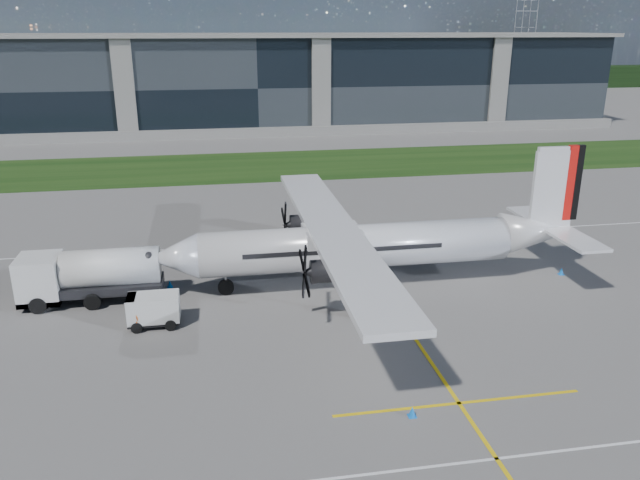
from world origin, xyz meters
name	(u,v)px	position (x,y,z in m)	size (l,w,h in m)	color
ground	(281,180)	(0.00, 40.00, 0.00)	(400.00, 400.00, 0.00)	slate
grass_strip	(274,165)	(0.00, 48.00, 0.02)	(400.00, 18.00, 0.04)	black
terminal_building	(253,83)	(0.00, 80.00, 7.50)	(120.00, 20.00, 15.00)	black
tree_line	(237,82)	(0.00, 140.00, 3.00)	(400.00, 6.00, 6.00)	black
pylon_east	(525,33)	(85.00, 150.00, 15.00)	(9.00, 4.60, 30.00)	gray
yellow_taxiway_centerline	(372,275)	(3.00, 10.00, 0.01)	(0.20, 70.00, 0.01)	yellow
turboprop_aircraft	(373,221)	(2.48, 8.45, 4.54)	(29.20, 30.28, 9.08)	white
fuel_tanker_truck	(80,277)	(-16.24, 8.91, 1.71)	(9.10, 2.96, 3.41)	silver
baggage_tug	(154,310)	(-11.51, 4.73, 0.94)	(3.15, 1.89, 1.89)	silver
ground_crew_person	(137,315)	(-12.42, 4.14, 1.01)	(0.82, 0.59, 2.02)	#F25907
safety_cone_tail	(561,271)	(16.19, 7.86, 0.25)	(0.36, 0.36, 0.50)	blue
safety_cone_fwd	(134,300)	(-13.01, 8.01, 0.25)	(0.36, 0.36, 0.50)	blue
safety_cone_nose_stbd	(170,284)	(-10.93, 10.34, 0.25)	(0.36, 0.36, 0.50)	blue
safety_cone_nose_port	(160,308)	(-11.33, 6.50, 0.25)	(0.36, 0.36, 0.50)	blue
safety_cone_portwing	(412,412)	(0.53, -6.61, 0.25)	(0.36, 0.36, 0.50)	blue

